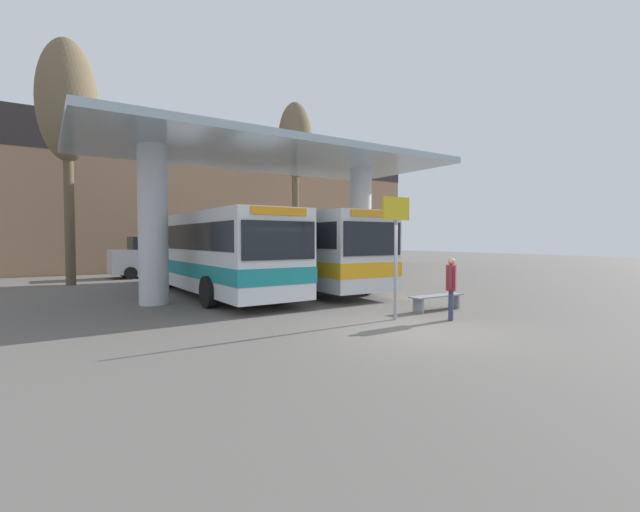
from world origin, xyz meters
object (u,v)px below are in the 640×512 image
Objects in this scene: poplar_tree_behind_left at (295,144)px; transit_bus_center_bay at (296,248)px; transit_bus_left_bay at (206,250)px; pedestrian_waiting at (451,282)px; waiting_bench_near_pillar at (437,299)px; parked_car_street at (154,258)px; poplar_tree_behind_right at (67,104)px; info_sign_platform at (396,233)px.

transit_bus_center_bay is at bearing -119.75° from poplar_tree_behind_left.
transit_bus_left_bay reaches higher than pedestrian_waiting.
parked_car_street reaches higher than waiting_bench_near_pillar.
transit_bus_center_bay is (3.74, -0.59, 0.04)m from transit_bus_left_bay.
poplar_tree_behind_right is (-4.37, 6.21, 6.59)m from transit_bus_left_bay.
transit_bus_center_bay is at bearing -39.95° from poplar_tree_behind_right.
transit_bus_center_bay is 7.51m from waiting_bench_near_pillar.
poplar_tree_behind_left reaches higher than pedestrian_waiting.
poplar_tree_behind_left is (4.09, 15.34, 6.88)m from pedestrian_waiting.
poplar_tree_behind_right reaches higher than waiting_bench_near_pillar.
pedestrian_waiting is at bearing 109.80° from transit_bus_left_bay.
parked_car_street is at bearing -89.91° from transit_bus_left_bay.
waiting_bench_near_pillar is 16.28m from poplar_tree_behind_left.
transit_bus_center_bay is 6.58× the size of pedestrian_waiting.
transit_bus_left_bay is at bearing 105.73° from info_sign_platform.
pedestrian_waiting is at bearing -37.18° from info_sign_platform.
transit_bus_left_bay is at bearing 118.91° from waiting_bench_near_pillar.
poplar_tree_behind_left reaches higher than transit_bus_center_bay.
info_sign_platform reaches higher than parked_car_street.
transit_bus_left_bay is at bearing -90.46° from parked_car_street.
transit_bus_center_bay is at bearing 170.02° from transit_bus_left_bay.
poplar_tree_behind_right reaches higher than parked_car_street.
poplar_tree_behind_left is (5.24, 14.47, 5.59)m from info_sign_platform.
info_sign_platform is at bearing -169.04° from waiting_bench_near_pillar.
info_sign_platform is at bearing -109.91° from poplar_tree_behind_left.
parked_car_street is (-0.16, 8.64, -0.62)m from transit_bus_left_bay.
parked_car_street is at bearing 105.35° from waiting_bench_near_pillar.
info_sign_platform is 1.94m from pedestrian_waiting.
poplar_tree_behind_right is at bearing 81.64° from pedestrian_waiting.
poplar_tree_behind_right is at bearing -151.53° from parked_car_street.
info_sign_platform is 1.97× the size of pedestrian_waiting.
transit_bus_left_bay reaches higher than parked_car_street.
poplar_tree_behind_right reaches higher than transit_bus_center_bay.
poplar_tree_behind_left is 2.25× the size of parked_car_street.
pedestrian_waiting is 0.15× the size of poplar_tree_behind_right.
waiting_bench_near_pillar is 0.42× the size of parked_car_street.
waiting_bench_near_pillar is 0.17× the size of poplar_tree_behind_right.
pedestrian_waiting is at bearing -79.95° from parked_car_street.
poplar_tree_behind_left is 10.61m from parked_car_street.
info_sign_platform reaches higher than pedestrian_waiting.
info_sign_platform reaches higher than transit_bus_center_bay.
parked_car_street is at bearing 66.19° from pedestrian_waiting.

